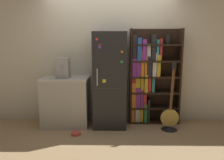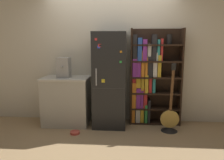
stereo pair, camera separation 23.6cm
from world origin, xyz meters
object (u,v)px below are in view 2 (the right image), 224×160
(refrigerator, at_px, (110,80))
(guitar, at_px, (170,122))
(bookshelf, at_px, (149,78))
(espresso_machine, at_px, (64,68))
(pet_bowl, at_px, (75,132))

(refrigerator, relative_size, guitar, 1.43)
(bookshelf, height_order, espresso_machine, bookshelf)
(refrigerator, distance_m, espresso_machine, 0.90)
(guitar, height_order, pet_bowl, guitar)
(bookshelf, relative_size, pet_bowl, 10.90)
(guitar, distance_m, pet_bowl, 1.70)
(espresso_machine, bearing_deg, refrigerator, 1.48)
(bookshelf, height_order, guitar, bookshelf)
(espresso_machine, relative_size, pet_bowl, 2.25)
(refrigerator, bearing_deg, bookshelf, 13.83)
(espresso_machine, distance_m, guitar, 2.19)
(refrigerator, bearing_deg, guitar, -11.78)
(espresso_machine, xyz_separation_m, guitar, (1.96, -0.21, -0.94))
(bookshelf, bearing_deg, guitar, -49.38)
(guitar, bearing_deg, espresso_machine, 174.00)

